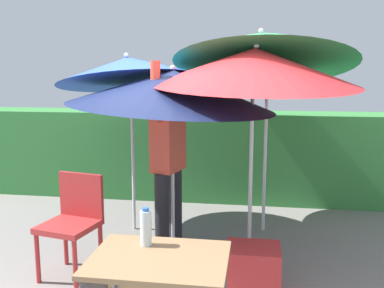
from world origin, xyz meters
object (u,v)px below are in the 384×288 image
object	(u,v)px
umbrella_yellow	(129,70)
cooler_box	(253,268)
person_vendor	(168,159)
umbrella_orange	(255,67)
folding_table	(159,271)
bottle_water	(146,228)
umbrella_rainbow	(172,89)
chair_plastic	(74,218)
umbrella_navy	(264,49)
crate_cardboard	(140,265)

from	to	relation	value
umbrella_yellow	cooler_box	xyz separation A→B (m)	(1.37, -1.16, -1.62)
person_vendor	umbrella_yellow	bearing A→B (deg)	137.70
umbrella_yellow	person_vendor	xyz separation A→B (m)	(0.53, -0.48, -0.87)
umbrella_orange	umbrella_yellow	distance (m)	1.43
folding_table	bottle_water	distance (m)	0.28
umbrella_yellow	person_vendor	bearing A→B (deg)	-42.30
person_vendor	cooler_box	bearing A→B (deg)	-38.95
umbrella_rainbow	chair_plastic	distance (m)	1.49
folding_table	bottle_water	size ratio (longest dim) A/B	3.33
umbrella_navy	crate_cardboard	distance (m)	2.55
chair_plastic	umbrella_orange	bearing A→B (deg)	22.06
person_vendor	umbrella_rainbow	bearing A→B (deg)	-26.71
umbrella_rainbow	cooler_box	distance (m)	1.77
umbrella_rainbow	umbrella_orange	bearing A→B (deg)	0.79
umbrella_yellow	umbrella_rainbow	bearing A→B (deg)	-41.14
umbrella_yellow	chair_plastic	distance (m)	1.72
person_vendor	bottle_water	bearing A→B (deg)	-83.14
umbrella_rainbow	umbrella_orange	xyz separation A→B (m)	(0.77, 0.01, 0.20)
folding_table	bottle_water	bearing A→B (deg)	126.99
chair_plastic	person_vendor	bearing A→B (deg)	41.61
umbrella_navy	crate_cardboard	bearing A→B (deg)	-124.70
umbrella_orange	umbrella_navy	size ratio (longest dim) A/B	0.86
umbrella_orange	cooler_box	size ratio (longest dim) A/B	4.65
person_vendor	crate_cardboard	xyz separation A→B (m)	(-0.09, -0.77, -0.76)
person_vendor	chair_plastic	xyz separation A→B (m)	(-0.72, -0.64, -0.42)
umbrella_navy	chair_plastic	xyz separation A→B (m)	(-1.63, -1.32, -1.51)
umbrella_rainbow	crate_cardboard	world-z (taller)	umbrella_rainbow
umbrella_navy	crate_cardboard	size ratio (longest dim) A/B	5.25
person_vendor	chair_plastic	bearing A→B (deg)	-138.39
umbrella_rainbow	umbrella_navy	distance (m)	1.18
umbrella_rainbow	folding_table	size ratio (longest dim) A/B	2.50
umbrella_navy	crate_cardboard	xyz separation A→B (m)	(-1.00, -1.45, -1.85)
crate_cardboard	umbrella_orange	bearing A→B (deg)	39.60
umbrella_navy	chair_plastic	world-z (taller)	umbrella_navy
umbrella_orange	bottle_water	distance (m)	1.97
umbrella_navy	folding_table	xyz separation A→B (m)	(-0.60, -2.43, -1.39)
umbrella_orange	person_vendor	bearing A→B (deg)	178.92
person_vendor	umbrella_orange	bearing A→B (deg)	-1.08
umbrella_yellow	folding_table	bearing A→B (deg)	-69.50
umbrella_orange	person_vendor	distance (m)	1.21
crate_cardboard	person_vendor	bearing A→B (deg)	83.35
umbrella_yellow	cooler_box	distance (m)	2.42
umbrella_rainbow	chair_plastic	size ratio (longest dim) A/B	2.25
umbrella_yellow	chair_plastic	xyz separation A→B (m)	(-0.19, -1.12, -1.29)
person_vendor	cooler_box	size ratio (longest dim) A/B	4.19
umbrella_navy	umbrella_yellow	bearing A→B (deg)	-172.07
umbrella_rainbow	umbrella_orange	world-z (taller)	umbrella_orange
umbrella_rainbow	cooler_box	size ratio (longest dim) A/B	4.46
umbrella_rainbow	person_vendor	distance (m)	0.69
umbrella_rainbow	chair_plastic	bearing A→B (deg)	-141.52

